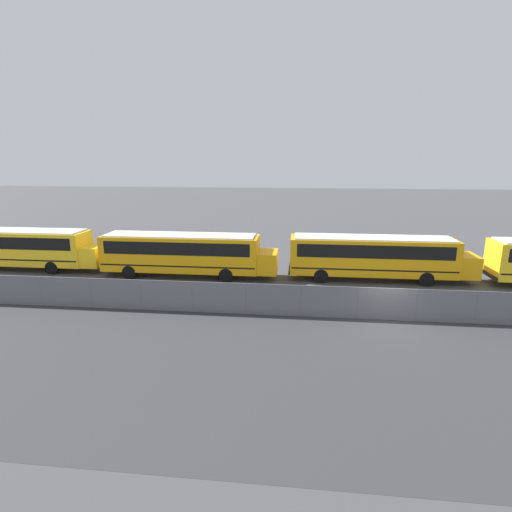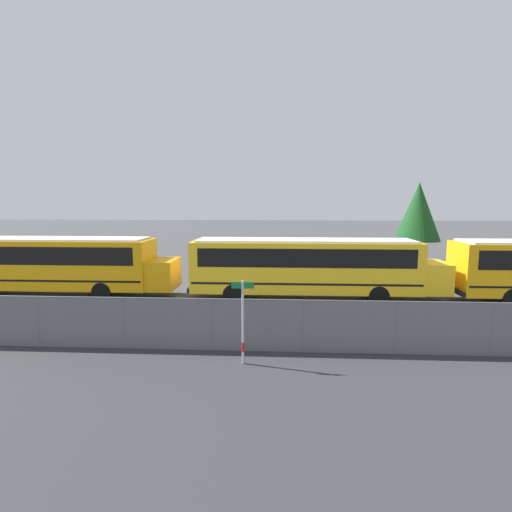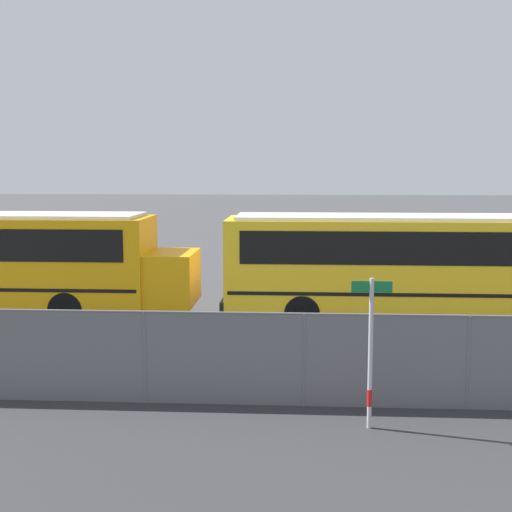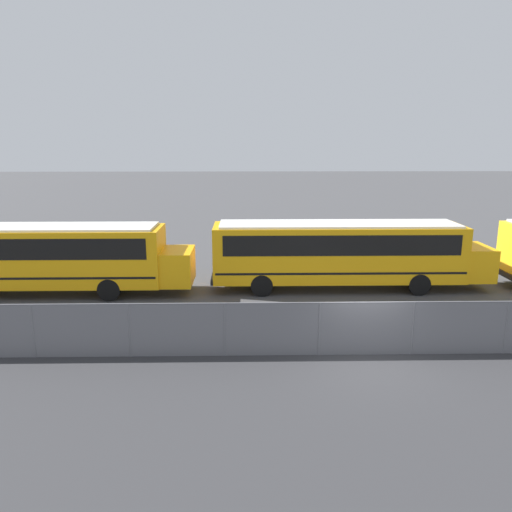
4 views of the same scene
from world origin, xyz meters
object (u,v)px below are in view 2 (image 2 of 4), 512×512
object	(u,v)px
school_bus_3	(50,261)
school_bus_4	(310,264)
street_sign	(243,320)
tree_3	(418,212)

from	to	relation	value
school_bus_3	school_bus_4	bearing A→B (deg)	-0.35
school_bus_4	street_sign	xyz separation A→B (m)	(-2.69, -8.54, -0.46)
street_sign	school_bus_3	bearing A→B (deg)	142.39
school_bus_4	school_bus_3	bearing A→B (deg)	179.65
school_bus_4	tree_3	size ratio (longest dim) A/B	2.01
school_bus_3	street_sign	distance (m)	14.15
school_bus_4	tree_3	xyz separation A→B (m)	(8.46, 9.16, 2.46)
tree_3	school_bus_4	bearing A→B (deg)	-132.72
street_sign	tree_3	world-z (taller)	tree_3
school_bus_4	tree_3	bearing A→B (deg)	47.28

